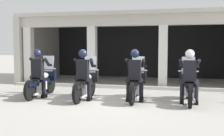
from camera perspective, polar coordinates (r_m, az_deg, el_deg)
The scene contains 11 objects.
ground_plane at distance 11.50m, azimuth 3.04°, elevation -3.88°, with size 80.00×80.00×0.00m, color #A8A59E.
station_building at distance 13.60m, azimuth 4.73°, elevation 5.80°, with size 10.02×4.54×3.12m.
kerb_strip at distance 10.96m, azimuth 2.58°, elevation -3.97°, with size 9.52×0.24×0.12m, color #B7B5AD.
motorcycle_far_left at distance 9.49m, azimuth -14.29°, elevation -2.71°, with size 0.62×2.04×1.35m.
police_officer_far_left at distance 9.19m, azimuth -15.15°, elevation -0.20°, with size 0.63×0.61×1.58m.
motorcycle_center_left at distance 8.76m, azimuth -5.41°, elevation -3.17°, with size 0.62×2.04×1.35m.
police_officer_center_left at distance 8.45m, azimuth -6.05°, elevation -0.47°, with size 0.63×0.61×1.58m.
motorcycle_center_right at distance 8.58m, azimuth 5.07°, elevation -3.33°, with size 0.62×2.04×1.35m.
police_officer_center_right at distance 8.25m, azimuth 4.81°, elevation -0.57°, with size 0.63×0.61×1.58m.
motorcycle_far_right at distance 8.49m, azimuth 15.70°, elevation -3.55°, with size 0.62×2.04×1.35m.
police_officer_far_right at distance 8.16m, azimuth 15.85°, elevation -0.77°, with size 0.63×0.61×1.58m.
Camera 1 is at (1.95, -8.21, 1.64)m, focal length 43.85 mm.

